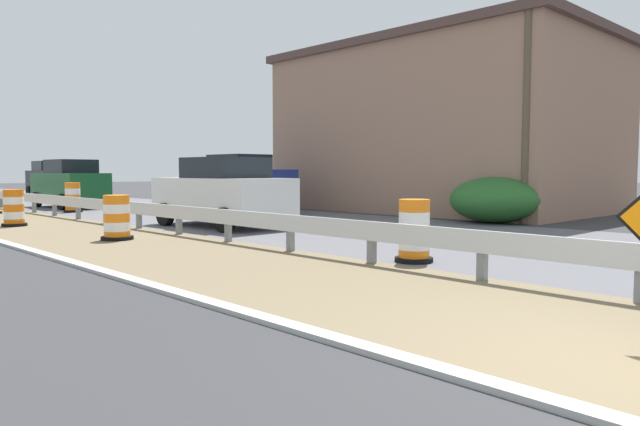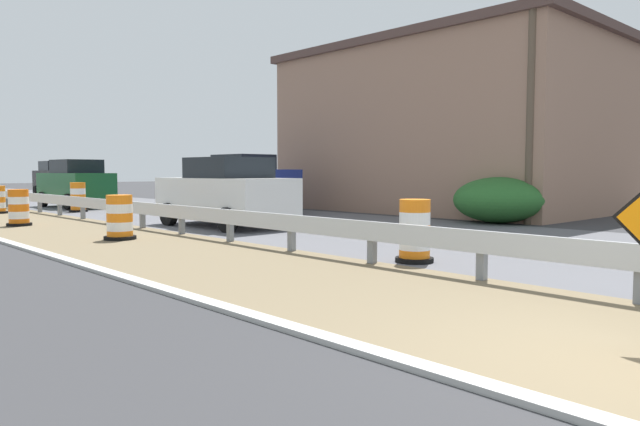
# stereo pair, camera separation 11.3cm
# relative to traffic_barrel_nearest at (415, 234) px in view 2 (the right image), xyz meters

# --- Properties ---
(curb_near_edge) EXTENTS (0.20, 120.00, 0.11)m
(curb_near_edge) POSITION_rel_traffic_barrel_nearest_xyz_m (-4.29, -4.54, -0.48)
(curb_near_edge) COLOR #ADADA8
(curb_near_edge) RESTS_ON ground
(guardrail_median) EXTENTS (0.18, 51.92, 0.71)m
(guardrail_median) POSITION_rel_traffic_barrel_nearest_xyz_m (-0.67, -3.74, 0.04)
(guardrail_median) COLOR silver
(guardrail_median) RESTS_ON ground
(traffic_barrel_nearest) EXTENTS (0.65, 0.65, 1.06)m
(traffic_barrel_nearest) POSITION_rel_traffic_barrel_nearest_xyz_m (0.00, 0.00, 0.00)
(traffic_barrel_nearest) COLOR orange
(traffic_barrel_nearest) RESTS_ON ground
(traffic_barrel_close) EXTENTS (0.71, 0.71, 1.00)m
(traffic_barrel_close) POSITION_rel_traffic_barrel_nearest_xyz_m (-2.21, 6.57, -0.03)
(traffic_barrel_close) COLOR orange
(traffic_barrel_close) RESTS_ON ground
(traffic_barrel_mid) EXTENTS (0.66, 0.66, 1.03)m
(traffic_barrel_mid) POSITION_rel_traffic_barrel_nearest_xyz_m (-2.85, 11.70, -0.02)
(traffic_barrel_mid) COLOR orange
(traffic_barrel_mid) RESTS_ON ground
(traffic_barrel_farther) EXTENTS (0.68, 0.68, 1.11)m
(traffic_barrel_farther) POSITION_rel_traffic_barrel_nearest_xyz_m (0.53, 16.28, 0.02)
(traffic_barrel_farther) COLOR orange
(traffic_barrel_farther) RESTS_ON ground
(car_trailing_near_lane) EXTENTS (2.23, 4.21, 2.13)m
(car_trailing_near_lane) POSITION_rel_traffic_barrel_nearest_xyz_m (4.67, 30.13, 0.58)
(car_trailing_near_lane) COLOR black
(car_trailing_near_lane) RESTS_ON ground
(car_lead_far_lane) EXTENTS (2.04, 4.22, 2.02)m
(car_lead_far_lane) POSITION_rel_traffic_barrel_nearest_xyz_m (1.52, 19.11, 0.53)
(car_lead_far_lane) COLOR #195128
(car_lead_far_lane) RESTS_ON ground
(car_mid_far_lane) EXTENTS (2.10, 4.31, 2.16)m
(car_mid_far_lane) POSITION_rel_traffic_barrel_nearest_xyz_m (5.16, 11.94, 0.60)
(car_mid_far_lane) COLOR navy
(car_mid_far_lane) RESTS_ON ground
(car_trailing_far_lane) EXTENTS (2.26, 4.29, 1.91)m
(car_trailing_far_lane) POSITION_rel_traffic_barrel_nearest_xyz_m (1.29, 7.54, 0.48)
(car_trailing_far_lane) COLOR silver
(car_trailing_far_lane) RESTS_ON ground
(roadside_shop_near) EXTENTS (8.31, 12.36, 6.39)m
(roadside_shop_near) POSITION_rel_traffic_barrel_nearest_xyz_m (12.00, 7.64, 2.72)
(roadside_shop_near) COLOR #93705B
(roadside_shop_near) RESTS_ON ground
(utility_pole_near) EXTENTS (0.24, 1.80, 9.48)m
(utility_pole_near) POSITION_rel_traffic_barrel_nearest_xyz_m (8.04, 2.13, 4.42)
(utility_pole_near) COLOR brown
(utility_pole_near) RESTS_ON ground
(bush_roadside) EXTENTS (2.67, 2.67, 1.36)m
(bush_roadside) POSITION_rel_traffic_barrel_nearest_xyz_m (7.93, 3.01, 0.20)
(bush_roadside) COLOR #286028
(bush_roadside) RESTS_ON ground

